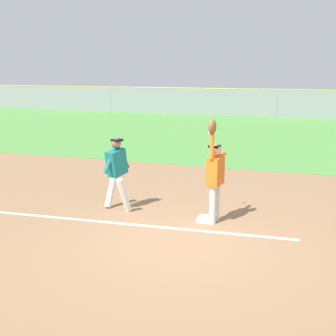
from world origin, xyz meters
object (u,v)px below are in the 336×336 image
object	(u,v)px
runner	(117,169)
parked_car_white	(260,103)
parked_car_silver	(102,100)
parked_car_black	(179,102)
fielder	(215,172)
baseball	(210,133)
first_base	(207,219)

from	to	relation	value
runner	parked_car_white	bearing A→B (deg)	107.60
parked_car_silver	parked_car_white	bearing A→B (deg)	-0.13
parked_car_silver	parked_car_black	bearing A→B (deg)	-1.36
parked_car_black	runner	bearing A→B (deg)	-74.83
parked_car_silver	fielder	bearing A→B (deg)	-59.85
runner	parked_car_black	size ratio (longest dim) A/B	0.39
baseball	parked_car_black	xyz separation A→B (m)	(-8.01, 24.31, -1.23)
baseball	parked_car_white	bearing A→B (deg)	93.89
parked_car_silver	first_base	bearing A→B (deg)	-60.09
baseball	parked_car_white	size ratio (longest dim) A/B	0.02
runner	parked_car_black	xyz separation A→B (m)	(-5.87, 24.59, -0.32)
parked_car_silver	parked_car_white	distance (m)	13.20
baseball	parked_car_black	size ratio (longest dim) A/B	0.02
runner	parked_car_white	world-z (taller)	runner
first_base	runner	bearing A→B (deg)	177.31
parked_car_silver	parked_car_black	xyz separation A→B (m)	(6.86, -0.02, 0.00)
runner	parked_car_black	distance (m)	25.28
baseball	parked_car_black	world-z (taller)	baseball
parked_car_white	first_base	bearing A→B (deg)	-90.61
baseball	parked_car_silver	size ratio (longest dim) A/B	0.02
runner	baseball	distance (m)	2.34
fielder	parked_car_silver	bearing A→B (deg)	-48.72
first_base	parked_car_silver	world-z (taller)	parked_car_silver
first_base	runner	distance (m)	2.40
first_base	parked_car_silver	xyz separation A→B (m)	(-14.93, 24.71, 0.63)
runner	parked_car_white	size ratio (longest dim) A/B	0.38
runner	parked_car_white	distance (m)	24.87
fielder	parked_car_black	distance (m)	26.07
first_base	parked_car_black	world-z (taller)	parked_car_black
parked_car_silver	parked_car_white	size ratio (longest dim) A/B	0.98
fielder	parked_car_black	xyz separation A→B (m)	(-8.23, 24.73, -0.45)
first_base	parked_car_white	distance (m)	25.03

